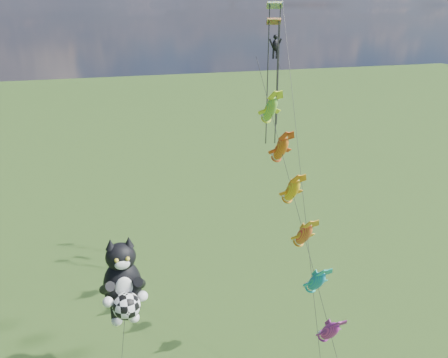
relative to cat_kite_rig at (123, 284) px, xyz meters
name	(u,v)px	position (x,y,z in m)	size (l,w,h in m)	color
cat_kite_rig	(123,284)	(0.00, 0.00, 0.00)	(2.80, 4.21, 10.41)	brown
fish_windsock_rig	(298,213)	(10.58, -0.93, 3.44)	(0.99, 15.97, 19.60)	brown
parafoil_rig	(276,55)	(12.88, 8.36, 11.88)	(4.02, 17.33, 26.88)	brown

